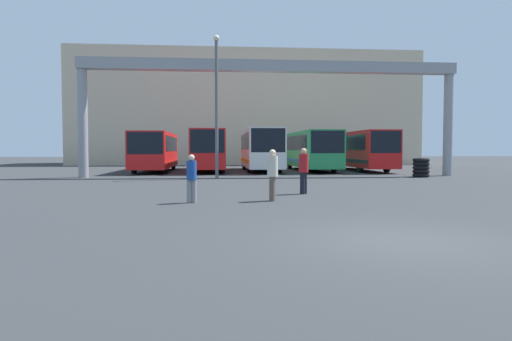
# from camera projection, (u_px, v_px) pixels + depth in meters

# --- Properties ---
(ground_plane) EXTENTS (200.00, 200.00, 0.00)m
(ground_plane) POSITION_uv_depth(u_px,v_px,m) (402.00, 240.00, 8.86)
(ground_plane) COLOR #2D3033
(building_backdrop) EXTENTS (39.61, 12.00, 12.92)m
(building_backdrop) POSITION_uv_depth(u_px,v_px,m) (245.00, 111.00, 55.93)
(building_backdrop) COLOR beige
(building_backdrop) RESTS_ON ground
(overhead_gantry) EXTENTS (24.25, 0.80, 7.42)m
(overhead_gantry) POSITION_uv_depth(u_px,v_px,m) (272.00, 82.00, 29.17)
(overhead_gantry) COLOR gray
(overhead_gantry) RESTS_ON ground
(bus_slot_0) EXTENTS (2.62, 10.58, 3.03)m
(bus_slot_0) POSITION_uv_depth(u_px,v_px,m) (155.00, 149.00, 35.88)
(bus_slot_0) COLOR red
(bus_slot_0) RESTS_ON ground
(bus_slot_1) EXTENTS (2.54, 11.86, 3.21)m
(bus_slot_1) POSITION_uv_depth(u_px,v_px,m) (209.00, 148.00, 36.88)
(bus_slot_1) COLOR red
(bus_slot_1) RESTS_ON ground
(bus_slot_2) EXTENTS (2.61, 11.17, 3.32)m
(bus_slot_2) POSITION_uv_depth(u_px,v_px,m) (260.00, 147.00, 36.91)
(bus_slot_2) COLOR silver
(bus_slot_2) RESTS_ON ground
(bus_slot_3) EXTENTS (2.62, 12.17, 3.16)m
(bus_slot_3) POSITION_uv_depth(u_px,v_px,m) (310.00, 149.00, 37.78)
(bus_slot_3) COLOR #268C4C
(bus_slot_3) RESTS_ON ground
(bus_slot_4) EXTENTS (2.44, 11.53, 3.17)m
(bus_slot_4) POSITION_uv_depth(u_px,v_px,m) (360.00, 148.00, 37.83)
(bus_slot_4) COLOR red
(bus_slot_4) RESTS_ON ground
(pedestrian_near_center) EXTENTS (0.38, 0.38, 1.81)m
(pedestrian_near_center) POSITION_uv_depth(u_px,v_px,m) (304.00, 170.00, 17.98)
(pedestrian_near_center) COLOR black
(pedestrian_near_center) RESTS_ON ground
(pedestrian_mid_left) EXTENTS (0.37, 0.37, 1.76)m
(pedestrian_mid_left) POSITION_uv_depth(u_px,v_px,m) (272.00, 174.00, 15.57)
(pedestrian_mid_left) COLOR brown
(pedestrian_mid_left) RESTS_ON ground
(pedestrian_near_right) EXTENTS (0.33, 0.33, 1.60)m
(pedestrian_near_right) POSITION_uv_depth(u_px,v_px,m) (192.00, 177.00, 15.01)
(pedestrian_near_right) COLOR gray
(pedestrian_near_right) RESTS_ON ground
(tire_stack) EXTENTS (1.04, 1.04, 1.20)m
(tire_stack) POSITION_uv_depth(u_px,v_px,m) (421.00, 168.00, 28.84)
(tire_stack) COLOR black
(tire_stack) RESTS_ON ground
(lamp_post) EXTENTS (0.36, 0.36, 8.54)m
(lamp_post) POSITION_uv_depth(u_px,v_px,m) (217.00, 101.00, 27.22)
(lamp_post) COLOR #595B60
(lamp_post) RESTS_ON ground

